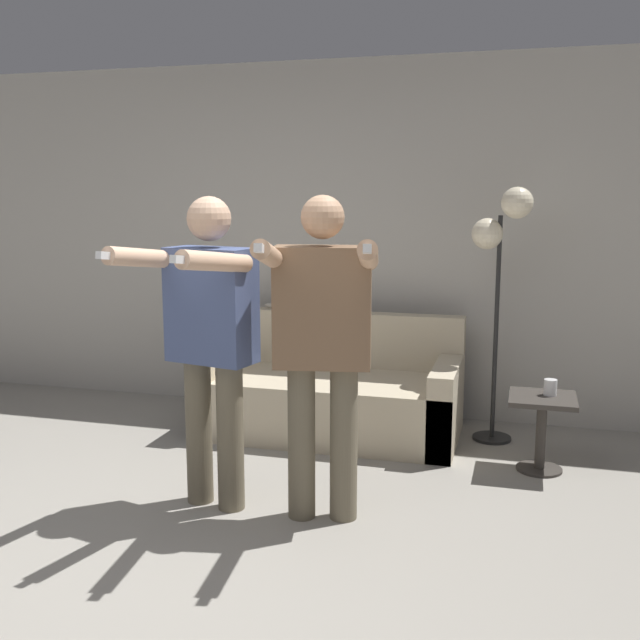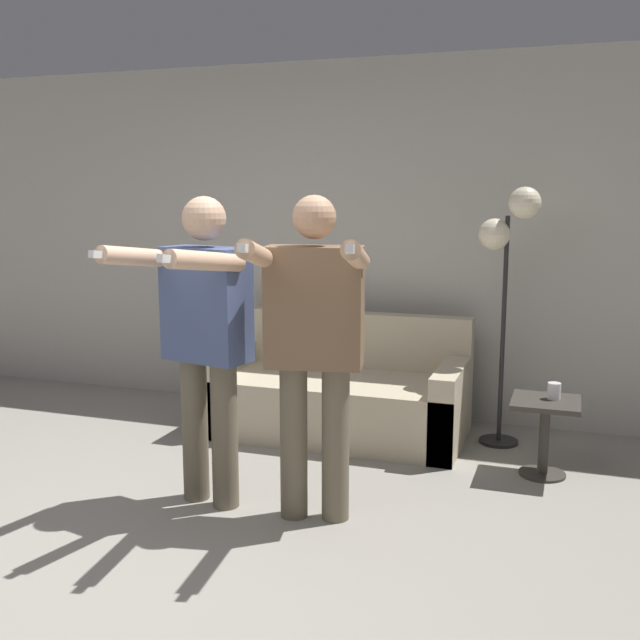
# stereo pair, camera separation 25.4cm
# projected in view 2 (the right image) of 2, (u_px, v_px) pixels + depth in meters

# --- Properties ---
(ground_plane) EXTENTS (16.00, 16.00, 0.00)m
(ground_plane) POSITION_uv_depth(u_px,v_px,m) (130.00, 563.00, 3.38)
(ground_plane) COLOR gray
(wall_back) EXTENTS (10.00, 0.05, 2.60)m
(wall_back) POSITION_uv_depth(u_px,v_px,m) (320.00, 239.00, 5.65)
(wall_back) COLOR #B7B2A8
(wall_back) RESTS_ON ground_plane
(couch) EXTENTS (1.76, 0.85, 0.80)m
(couch) POSITION_uv_depth(u_px,v_px,m) (337.00, 396.00, 5.18)
(couch) COLOR beige
(couch) RESTS_ON ground_plane
(person_left) EXTENTS (0.62, 0.75, 1.63)m
(person_left) POSITION_uv_depth(u_px,v_px,m) (204.00, 329.00, 3.87)
(person_left) COLOR #6B604C
(person_left) RESTS_ON ground_plane
(person_right) EXTENTS (0.63, 0.74, 1.64)m
(person_right) POSITION_uv_depth(u_px,v_px,m) (314.00, 335.00, 3.68)
(person_right) COLOR #6B604C
(person_right) RESTS_ON ground_plane
(cat) EXTENTS (0.43, 0.11, 0.15)m
(cat) POSITION_uv_depth(u_px,v_px,m) (307.00, 301.00, 5.48)
(cat) COLOR #B7AD9E
(cat) RESTS_ON couch
(floor_lamp) EXTENTS (0.38, 0.26, 1.69)m
(floor_lamp) POSITION_uv_depth(u_px,v_px,m) (508.00, 243.00, 4.77)
(floor_lamp) COLOR black
(floor_lamp) RESTS_ON ground_plane
(side_table) EXTENTS (0.39, 0.39, 0.46)m
(side_table) POSITION_uv_depth(u_px,v_px,m) (545.00, 422.00, 4.37)
(side_table) COLOR #38332D
(side_table) RESTS_ON ground_plane
(cup) EXTENTS (0.08, 0.08, 0.10)m
(cup) POSITION_uv_depth(u_px,v_px,m) (554.00, 391.00, 4.36)
(cup) COLOR white
(cup) RESTS_ON side_table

